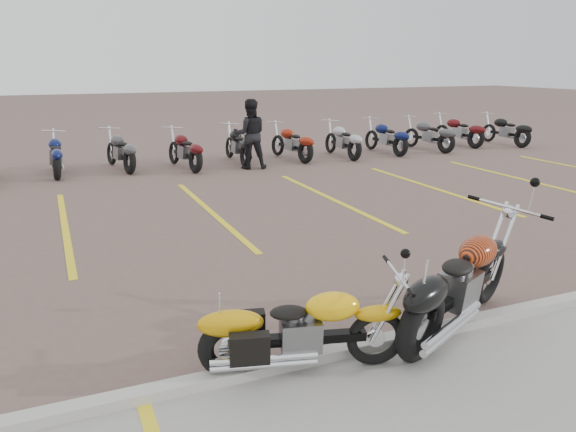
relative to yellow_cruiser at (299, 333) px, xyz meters
The scene contains 7 objects.
ground 2.28m from the yellow_cruiser, 68.01° to the left, with size 100.00×100.00×0.00m, color brown.
curb 0.91m from the yellow_cruiser, ahead, with size 60.00×0.18×0.12m, color #ADAAA3.
parking_stripes 6.15m from the yellow_cruiser, 82.13° to the left, with size 38.00×5.50×0.01m, color yellow, non-canonical shape.
yellow_cruiser is the anchor object (origin of this frame).
flame_cruiser 1.88m from the yellow_cruiser, ahead, with size 2.29×1.25×1.02m.
person_b 10.71m from the yellow_cruiser, 72.94° to the left, with size 0.93×0.72×1.90m, color black.
bg_bike_row 11.60m from the yellow_cruiser, 74.64° to the left, with size 20.61×2.05×1.10m.
Camera 1 is at (-2.82, -6.44, 2.86)m, focal length 35.00 mm.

